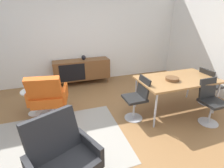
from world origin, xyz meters
name	(u,v)px	position (x,y,z in m)	size (l,w,h in m)	color
ground_plane	(103,129)	(0.00, 0.00, 0.00)	(8.32, 8.32, 0.00)	olive
wall_back	(77,34)	(0.00, 2.60, 1.40)	(6.80, 0.12, 2.80)	white
sideboard	(82,69)	(0.02, 2.30, 0.44)	(1.60, 0.45, 0.72)	brown
vase_cobalt	(84,58)	(0.10, 2.30, 0.79)	(0.13, 0.13, 0.13)	black
dining_table	(177,80)	(1.63, 0.14, 0.70)	(1.60, 0.90, 0.74)	olive
wooden_bowl_on_table	(172,79)	(1.45, 0.09, 0.77)	(0.26, 0.26, 0.06)	brown
dining_chair_front_right	(211,100)	(1.98, -0.42, 0.47)	(0.41, 0.43, 0.86)	black
dining_chair_far_end	(208,85)	(2.52, 0.14, 0.47)	(0.43, 0.41, 0.86)	black
dining_chair_near_window	(137,97)	(0.74, 0.14, 0.47)	(0.43, 0.40, 0.86)	black
lounge_chair_red	(48,96)	(-0.90, 0.77, 0.47)	(0.79, 0.75, 0.95)	#D85919
armchair_black_shell	(62,158)	(-0.75, -0.92, 0.47)	(0.86, 0.84, 0.95)	#262628
side_table_round	(34,99)	(-1.20, 1.00, 0.32)	(0.44, 0.44, 0.52)	white
fruit_bowl	(31,89)	(-1.20, 1.00, 0.56)	(0.20, 0.20, 0.11)	#262628
area_rug	(58,142)	(-0.80, -0.08, 0.00)	(2.20, 1.70, 0.01)	gray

